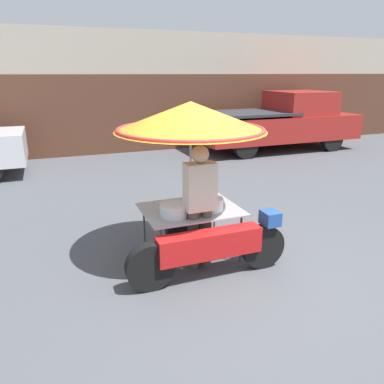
{
  "coord_description": "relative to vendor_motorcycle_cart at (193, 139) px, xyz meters",
  "views": [
    {
      "loc": [
        -2.04,
        -3.75,
        2.43
      ],
      "look_at": [
        -0.35,
        0.61,
        0.94
      ],
      "focal_mm": 35.0,
      "sensor_mm": 36.0,
      "label": 1
    }
  ],
  "objects": [
    {
      "name": "shopfront_building",
      "position": [
        0.35,
        8.41,
        0.18
      ],
      "size": [
        28.0,
        2.06,
        3.67
      ],
      "color": "#B2A893",
      "rests_on": "ground"
    },
    {
      "name": "vendor_motorcycle_cart",
      "position": [
        0.0,
        0.0,
        0.0
      ],
      "size": [
        2.08,
        1.92,
        2.1
      ],
      "color": "black",
      "rests_on": "ground"
    },
    {
      "name": "pickup_truck",
      "position": [
        5.41,
        6.05,
        -0.74
      ],
      "size": [
        5.25,
        1.97,
        1.86
      ],
      "color": "black",
      "rests_on": "ground"
    },
    {
      "name": "ground_plane",
      "position": [
        0.35,
        -0.6,
        -1.64
      ],
      "size": [
        36.0,
        36.0,
        0.0
      ],
      "primitive_type": "plane",
      "color": "#4C4F54"
    },
    {
      "name": "vendor_person",
      "position": [
        -0.01,
        -0.27,
        -0.74
      ],
      "size": [
        0.38,
        0.22,
        1.61
      ],
      "color": "#4C473D",
      "rests_on": "ground"
    }
  ]
}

